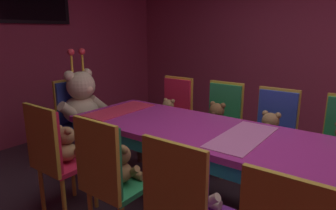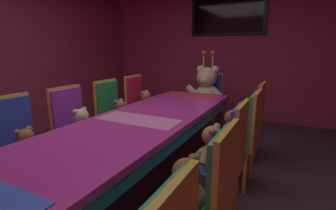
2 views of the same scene
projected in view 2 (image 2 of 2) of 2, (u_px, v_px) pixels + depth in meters
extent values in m
plane|color=#3F2D38|center=(140.00, 193.00, 2.38)|extent=(7.90, 7.90, 0.00)
cube|color=#99334C|center=(227.00, 48.00, 4.85)|extent=(5.20, 0.12, 2.80)
cube|color=#B22D8C|center=(138.00, 123.00, 2.22)|extent=(0.90, 3.17, 0.05)
cube|color=teal|center=(138.00, 130.00, 2.24)|extent=(0.88, 3.11, 0.10)
cylinder|color=#4C3826|center=(220.00, 125.00, 3.38)|extent=(0.07, 0.07, 0.69)
cylinder|color=#4C3826|center=(170.00, 118.00, 3.71)|extent=(0.07, 0.07, 0.69)
cube|color=pink|center=(138.00, 120.00, 2.22)|extent=(0.77, 0.32, 0.01)
cube|color=#E52D4C|center=(192.00, 95.00, 3.39)|extent=(0.77, 0.32, 0.01)
cube|color=#2D47B2|center=(28.00, 160.00, 2.10)|extent=(0.40, 0.40, 0.04)
cube|color=#2D47B2|center=(10.00, 127.00, 2.12)|extent=(0.05, 0.38, 0.50)
cube|color=gold|center=(9.00, 127.00, 2.13)|extent=(0.03, 0.41, 0.55)
cylinder|color=gold|center=(59.00, 180.00, 2.22)|extent=(0.04, 0.04, 0.42)
cylinder|color=gold|center=(25.00, 198.00, 1.94)|extent=(0.04, 0.04, 0.42)
cylinder|color=gold|center=(36.00, 172.00, 2.36)|extent=(0.04, 0.04, 0.42)
cylinder|color=gold|center=(1.00, 188.00, 2.08)|extent=(0.04, 0.04, 0.42)
ellipsoid|color=olive|center=(26.00, 150.00, 2.08)|extent=(0.17, 0.17, 0.13)
sphere|color=olive|center=(25.00, 136.00, 2.04)|extent=(0.13, 0.13, 0.13)
sphere|color=#AE7747|center=(29.00, 138.00, 2.03)|extent=(0.05, 0.05, 0.05)
sphere|color=olive|center=(29.00, 129.00, 2.08)|extent=(0.05, 0.05, 0.05)
sphere|color=olive|center=(18.00, 132.00, 2.00)|extent=(0.05, 0.05, 0.05)
cylinder|color=olive|center=(38.00, 145.00, 2.13)|extent=(0.05, 0.12, 0.11)
cylinder|color=olive|center=(19.00, 152.00, 1.99)|extent=(0.05, 0.12, 0.11)
cylinder|color=olive|center=(40.00, 155.00, 2.08)|extent=(0.06, 0.12, 0.06)
cylinder|color=olive|center=(30.00, 159.00, 2.00)|extent=(0.06, 0.12, 0.06)
cube|color=purple|center=(82.00, 138.00, 2.61)|extent=(0.40, 0.40, 0.04)
cube|color=purple|center=(68.00, 112.00, 2.62)|extent=(0.05, 0.38, 0.50)
cube|color=gold|center=(66.00, 112.00, 2.63)|extent=(0.03, 0.41, 0.55)
cylinder|color=gold|center=(105.00, 155.00, 2.73)|extent=(0.04, 0.04, 0.42)
cylinder|color=gold|center=(84.00, 167.00, 2.45)|extent=(0.04, 0.04, 0.42)
cylinder|color=gold|center=(84.00, 150.00, 2.87)|extent=(0.04, 0.04, 0.42)
cylinder|color=gold|center=(61.00, 161.00, 2.59)|extent=(0.04, 0.04, 0.42)
ellipsoid|color=beige|center=(81.00, 129.00, 2.58)|extent=(0.19, 0.19, 0.16)
sphere|color=beige|center=(81.00, 116.00, 2.54)|extent=(0.16, 0.16, 0.16)
sphere|color=#FDDCAD|center=(85.00, 118.00, 2.52)|extent=(0.06, 0.06, 0.06)
sphere|color=beige|center=(84.00, 109.00, 2.59)|extent=(0.06, 0.06, 0.06)
sphere|color=beige|center=(75.00, 112.00, 2.49)|extent=(0.06, 0.06, 0.06)
cylinder|color=beige|center=(91.00, 125.00, 2.65)|extent=(0.05, 0.14, 0.13)
cylinder|color=beige|center=(77.00, 131.00, 2.48)|extent=(0.05, 0.14, 0.13)
cylinder|color=beige|center=(94.00, 134.00, 2.58)|extent=(0.07, 0.15, 0.07)
cylinder|color=beige|center=(87.00, 137.00, 2.49)|extent=(0.07, 0.15, 0.07)
cube|color=#268C4C|center=(119.00, 123.00, 3.15)|extent=(0.40, 0.40, 0.04)
cube|color=#268C4C|center=(107.00, 101.00, 3.17)|extent=(0.05, 0.38, 0.50)
cube|color=gold|center=(106.00, 101.00, 3.18)|extent=(0.03, 0.41, 0.55)
cylinder|color=gold|center=(137.00, 138.00, 3.27)|extent=(0.04, 0.04, 0.42)
cylinder|color=gold|center=(123.00, 146.00, 2.99)|extent=(0.04, 0.04, 0.42)
cylinder|color=gold|center=(118.00, 134.00, 3.41)|extent=(0.04, 0.04, 0.42)
cylinder|color=gold|center=(102.00, 142.00, 3.13)|extent=(0.04, 0.04, 0.42)
ellipsoid|color=olive|center=(119.00, 115.00, 3.13)|extent=(0.18, 0.18, 0.15)
sphere|color=olive|center=(120.00, 105.00, 3.09)|extent=(0.15, 0.15, 0.15)
sphere|color=#AE7747|center=(123.00, 107.00, 3.07)|extent=(0.06, 0.06, 0.06)
sphere|color=olive|center=(121.00, 100.00, 3.13)|extent=(0.06, 0.06, 0.06)
sphere|color=olive|center=(116.00, 102.00, 3.04)|extent=(0.06, 0.06, 0.06)
cylinder|color=olive|center=(126.00, 113.00, 3.19)|extent=(0.05, 0.13, 0.12)
cylinder|color=olive|center=(117.00, 116.00, 3.03)|extent=(0.05, 0.13, 0.12)
cylinder|color=olive|center=(129.00, 119.00, 3.13)|extent=(0.06, 0.14, 0.06)
cylinder|color=olive|center=(125.00, 121.00, 3.04)|extent=(0.06, 0.14, 0.06)
cube|color=red|center=(145.00, 112.00, 3.71)|extent=(0.40, 0.40, 0.04)
cube|color=red|center=(135.00, 93.00, 3.72)|extent=(0.05, 0.38, 0.50)
cube|color=gold|center=(133.00, 93.00, 3.73)|extent=(0.03, 0.41, 0.55)
cylinder|color=gold|center=(159.00, 125.00, 3.83)|extent=(0.04, 0.04, 0.42)
cylinder|color=gold|center=(149.00, 131.00, 3.55)|extent=(0.04, 0.04, 0.42)
cylinder|color=gold|center=(142.00, 122.00, 3.97)|extent=(0.04, 0.04, 0.42)
cylinder|color=gold|center=(131.00, 128.00, 3.69)|extent=(0.04, 0.04, 0.42)
ellipsoid|color=#9E7247|center=(145.00, 105.00, 3.68)|extent=(0.19, 0.19, 0.16)
sphere|color=#9E7247|center=(146.00, 96.00, 3.64)|extent=(0.16, 0.16, 0.16)
sphere|color=tan|center=(149.00, 97.00, 3.62)|extent=(0.06, 0.06, 0.06)
sphere|color=#9E7247|center=(147.00, 92.00, 3.69)|extent=(0.06, 0.06, 0.06)
sphere|color=#9E7247|center=(142.00, 93.00, 3.59)|extent=(0.06, 0.06, 0.06)
cylinder|color=#9E7247|center=(150.00, 103.00, 3.74)|extent=(0.05, 0.14, 0.13)
cylinder|color=#9E7247|center=(144.00, 106.00, 3.58)|extent=(0.05, 0.14, 0.13)
cylinder|color=#9E7247|center=(154.00, 109.00, 3.68)|extent=(0.07, 0.14, 0.07)
cylinder|color=#9E7247|center=(150.00, 110.00, 3.59)|extent=(0.07, 0.14, 0.07)
cube|color=#268C4C|center=(221.00, 178.00, 1.28)|extent=(0.05, 0.38, 0.50)
cube|color=gold|center=(225.00, 179.00, 1.27)|extent=(0.03, 0.41, 0.55)
ellipsoid|color=brown|center=(189.00, 196.00, 1.39)|extent=(0.20, 0.20, 0.16)
sphere|color=brown|center=(186.00, 172.00, 1.37)|extent=(0.16, 0.16, 0.16)
sphere|color=#99663C|center=(177.00, 172.00, 1.39)|extent=(0.06, 0.06, 0.06)
sphere|color=brown|center=(185.00, 168.00, 1.29)|extent=(0.06, 0.06, 0.06)
sphere|color=brown|center=(193.00, 159.00, 1.40)|extent=(0.06, 0.06, 0.06)
cylinder|color=brown|center=(175.00, 201.00, 1.32)|extent=(0.06, 0.14, 0.13)
cylinder|color=brown|center=(189.00, 183.00, 1.49)|extent=(0.06, 0.14, 0.13)
cylinder|color=brown|center=(164.00, 203.00, 1.42)|extent=(0.07, 0.15, 0.07)
cylinder|color=brown|center=(172.00, 194.00, 1.51)|extent=(0.07, 0.15, 0.07)
cube|color=#2D47B2|center=(213.00, 166.00, 1.98)|extent=(0.40, 0.40, 0.04)
cube|color=#2D47B2|center=(238.00, 139.00, 1.84)|extent=(0.05, 0.38, 0.50)
cube|color=gold|center=(241.00, 139.00, 1.83)|extent=(0.03, 0.41, 0.55)
cylinder|color=gold|center=(236.00, 187.00, 2.10)|extent=(0.04, 0.04, 0.42)
cylinder|color=gold|center=(226.00, 208.00, 1.82)|extent=(0.04, 0.04, 0.42)
cylinder|color=gold|center=(200.00, 178.00, 2.24)|extent=(0.04, 0.04, 0.42)
cylinder|color=gold|center=(187.00, 197.00, 1.96)|extent=(0.04, 0.04, 0.42)
ellipsoid|color=#9E7247|center=(214.00, 154.00, 1.95)|extent=(0.20, 0.20, 0.16)
sphere|color=#9E7247|center=(212.00, 136.00, 1.93)|extent=(0.16, 0.16, 0.16)
sphere|color=tan|center=(205.00, 136.00, 1.96)|extent=(0.06, 0.06, 0.06)
sphere|color=#9E7247|center=(213.00, 131.00, 1.85)|extent=(0.06, 0.06, 0.06)
sphere|color=#9E7247|center=(217.00, 127.00, 1.96)|extent=(0.06, 0.06, 0.06)
cylinder|color=#9E7247|center=(205.00, 156.00, 1.88)|extent=(0.06, 0.14, 0.14)
cylinder|color=#9E7247|center=(212.00, 147.00, 2.06)|extent=(0.06, 0.14, 0.14)
cylinder|color=#9E7247|center=(196.00, 160.00, 1.98)|extent=(0.07, 0.15, 0.07)
cylinder|color=#9E7247|center=(200.00, 155.00, 2.07)|extent=(0.07, 0.15, 0.07)
cube|color=#268C4C|center=(233.00, 143.00, 2.48)|extent=(0.40, 0.40, 0.04)
cube|color=#268C4C|center=(254.00, 119.00, 2.34)|extent=(0.05, 0.38, 0.50)
cube|color=gold|center=(256.00, 120.00, 2.33)|extent=(0.03, 0.41, 0.55)
cylinder|color=gold|center=(250.00, 160.00, 2.60)|extent=(0.04, 0.04, 0.42)
cylinder|color=gold|center=(245.00, 174.00, 2.32)|extent=(0.04, 0.04, 0.42)
cylinder|color=gold|center=(221.00, 155.00, 2.74)|extent=(0.04, 0.04, 0.42)
cylinder|color=gold|center=(212.00, 167.00, 2.46)|extent=(0.04, 0.04, 0.42)
ellipsoid|color=brown|center=(234.00, 132.00, 2.46)|extent=(0.21, 0.21, 0.16)
sphere|color=brown|center=(233.00, 118.00, 2.43)|extent=(0.16, 0.16, 0.16)
sphere|color=#99663C|center=(227.00, 118.00, 2.46)|extent=(0.06, 0.06, 0.06)
sphere|color=brown|center=(234.00, 114.00, 2.36)|extent=(0.06, 0.06, 0.06)
sphere|color=brown|center=(236.00, 111.00, 2.46)|extent=(0.06, 0.06, 0.06)
cylinder|color=brown|center=(227.00, 133.00, 2.38)|extent=(0.06, 0.15, 0.14)
cylinder|color=brown|center=(232.00, 127.00, 2.56)|extent=(0.06, 0.15, 0.14)
cylinder|color=brown|center=(219.00, 137.00, 2.48)|extent=(0.07, 0.15, 0.07)
cylinder|color=brown|center=(222.00, 134.00, 2.57)|extent=(0.07, 0.15, 0.07)
cube|color=red|center=(242.00, 125.00, 3.05)|extent=(0.40, 0.40, 0.04)
cube|color=red|center=(259.00, 106.00, 2.91)|extent=(0.05, 0.38, 0.50)
cube|color=gold|center=(261.00, 106.00, 2.90)|extent=(0.03, 0.41, 0.55)
cylinder|color=gold|center=(256.00, 141.00, 3.17)|extent=(0.04, 0.04, 0.42)
cylinder|color=gold|center=(252.00, 149.00, 2.89)|extent=(0.04, 0.04, 0.42)
cylinder|color=gold|center=(231.00, 137.00, 3.31)|extent=(0.04, 0.04, 0.42)
cylinder|color=gold|center=(226.00, 145.00, 3.03)|extent=(0.04, 0.04, 0.42)
ellipsoid|color=#9E7247|center=(243.00, 118.00, 3.03)|extent=(0.18, 0.18, 0.14)
sphere|color=#9E7247|center=(242.00, 107.00, 3.00)|extent=(0.14, 0.14, 0.14)
sphere|color=tan|center=(238.00, 108.00, 3.03)|extent=(0.05, 0.05, 0.05)
sphere|color=#9E7247|center=(243.00, 104.00, 2.94)|extent=(0.05, 0.05, 0.05)
sphere|color=#9E7247|center=(245.00, 103.00, 3.03)|extent=(0.05, 0.05, 0.05)
cylinder|color=#9E7247|center=(239.00, 118.00, 2.96)|extent=(0.05, 0.13, 0.12)
cylinder|color=#9E7247|center=(241.00, 115.00, 3.12)|extent=(0.05, 0.13, 0.12)
cylinder|color=#9E7247|center=(232.00, 121.00, 3.05)|extent=(0.06, 0.13, 0.06)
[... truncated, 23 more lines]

